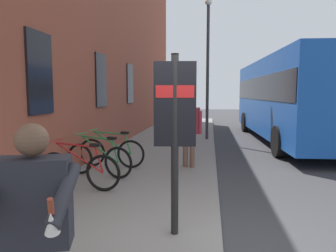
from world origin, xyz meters
TOP-DOWN VIEW (x-y plane):
  - ground at (6.00, -1.00)m, footprint 60.00×60.00m
  - sidewalk_pavement at (8.00, 1.75)m, footprint 24.00×3.50m
  - station_facade at (8.99, 3.80)m, footprint 22.00×0.65m
  - bicycle_by_door at (1.97, 2.73)m, footprint 0.48×1.77m
  - bicycle_end_of_row at (2.97, 2.68)m, footprint 0.64×1.72m
  - bicycle_mid_rack at (3.87, 2.67)m, footprint 0.48×1.77m
  - transit_info_sign at (0.25, 0.64)m, footprint 0.14×0.56m
  - city_bus at (9.76, -3.00)m, footprint 10.60×3.01m
  - pedestrian_by_facade at (4.14, 0.71)m, footprint 0.36×0.66m
  - tourist_with_hotdogs at (-1.88, 1.37)m, footprint 0.67×0.67m
  - street_lamp at (9.25, 0.30)m, footprint 0.28×0.28m

SIDE VIEW (x-z plane):
  - ground at x=6.00m, z-range 0.00..0.00m
  - sidewalk_pavement at x=8.00m, z-range 0.00..0.12m
  - bicycle_by_door at x=1.97m, z-range 0.02..1.00m
  - bicycle_end_of_row at x=2.97m, z-range 0.02..1.00m
  - bicycle_mid_rack at x=3.87m, z-range 0.02..1.00m
  - tourist_with_hotdogs at x=-1.88m, z-range 0.32..2.01m
  - pedestrian_by_facade at x=4.14m, z-range 0.32..2.10m
  - transit_info_sign at x=0.25m, z-range 0.52..2.92m
  - city_bus at x=9.76m, z-range 0.24..3.59m
  - street_lamp at x=9.25m, z-range 0.61..6.25m
  - station_facade at x=8.99m, z-range 0.00..8.97m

